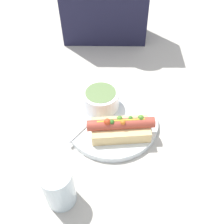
# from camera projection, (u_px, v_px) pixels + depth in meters

# --- Properties ---
(ground_plane) EXTENTS (4.00, 4.00, 0.00)m
(ground_plane) POSITION_uv_depth(u_px,v_px,m) (112.00, 124.00, 0.72)
(ground_plane) COLOR #BCB7AD
(dinner_plate) EXTENTS (0.25, 0.25, 0.02)m
(dinner_plate) POSITION_uv_depth(u_px,v_px,m) (112.00, 122.00, 0.71)
(dinner_plate) COLOR white
(dinner_plate) RESTS_ON ground_plane
(hot_dog) EXTENTS (0.17, 0.08, 0.06)m
(hot_dog) POSITION_uv_depth(u_px,v_px,m) (121.00, 128.00, 0.66)
(hot_dog) COLOR #E5C17F
(hot_dog) RESTS_ON dinner_plate
(soup_bowl) EXTENTS (0.10, 0.10, 0.05)m
(soup_bowl) POSITION_uv_depth(u_px,v_px,m) (101.00, 99.00, 0.72)
(soup_bowl) COLOR white
(soup_bowl) RESTS_ON dinner_plate
(spoon) EXTENTS (0.11, 0.14, 0.01)m
(spoon) POSITION_uv_depth(u_px,v_px,m) (98.00, 114.00, 0.71)
(spoon) COLOR #B7B7BC
(spoon) RESTS_ON dinner_plate
(drinking_glass) EXTENTS (0.06, 0.06, 0.10)m
(drinking_glass) POSITION_uv_depth(u_px,v_px,m) (59.00, 187.00, 0.54)
(drinking_glass) COLOR silver
(drinking_glass) RESTS_ON ground_plane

